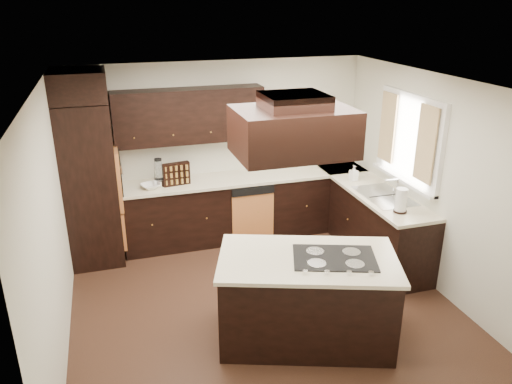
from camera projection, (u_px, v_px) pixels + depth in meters
floor at (263, 305)px, 5.72m from camera, size 4.20×4.20×0.02m
ceiling at (264, 83)px, 4.80m from camera, size 4.20×4.20×0.02m
wall_back at (219, 150)px, 7.14m from camera, size 4.20×0.02×2.50m
wall_front at (358, 319)px, 3.38m from camera, size 4.20×0.02×2.50m
wall_left at (50, 229)px, 4.69m from camera, size 0.02×4.20×2.50m
wall_right at (435, 184)px, 5.83m from camera, size 0.02×4.20×2.50m
oven_column at (91, 184)px, 6.37m from camera, size 0.65×0.75×2.12m
wall_oven_face at (118, 177)px, 6.44m from camera, size 0.05×0.62×0.78m
base_cabinets_back at (227, 209)px, 7.17m from camera, size 2.93×0.60×0.88m
base_cabinets_right at (368, 219)px, 6.84m from camera, size 0.60×2.40×0.88m
countertop_back at (227, 180)px, 6.99m from camera, size 2.93×0.63×0.04m
countertop_right at (370, 188)px, 6.67m from camera, size 0.63×2.40×0.04m
upper_cabinets at (189, 116)px, 6.66m from camera, size 2.00×0.34×0.72m
dishwasher_front at (253, 218)px, 7.00m from camera, size 0.60×0.05×0.72m
window_frame at (409, 139)px, 6.17m from camera, size 0.06×1.32×1.12m
window_pane at (411, 139)px, 6.17m from camera, size 0.00×1.20×1.00m
curtain_left at (426, 144)px, 5.76m from camera, size 0.02×0.34×0.90m
curtain_right at (388, 127)px, 6.51m from camera, size 0.02×0.34×0.90m
sink_rim at (385, 196)px, 6.36m from camera, size 0.52×0.84×0.01m
island at (306, 300)px, 5.02m from camera, size 1.89×1.42×0.88m
island_top at (308, 260)px, 4.85m from camera, size 1.96×1.50×0.04m
cooktop at (334, 258)px, 4.84m from camera, size 0.92×0.76×0.01m
range_hood at (293, 132)px, 4.47m from camera, size 1.05×0.72×0.42m
hood_duct at (294, 101)px, 4.37m from camera, size 0.55×0.50×0.13m
blender_base at (160, 182)px, 6.68m from camera, size 0.15×0.15×0.10m
blender_pitcher at (159, 170)px, 6.62m from camera, size 0.13×0.13×0.26m
spice_rack at (176, 174)px, 6.69m from camera, size 0.38×0.15×0.31m
mixing_bowl at (151, 186)px, 6.61m from camera, size 0.32×0.32×0.06m
soap_bottle at (354, 173)px, 6.87m from camera, size 0.11×0.11×0.21m
paper_towel at (401, 201)px, 5.83m from camera, size 0.15×0.15×0.30m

